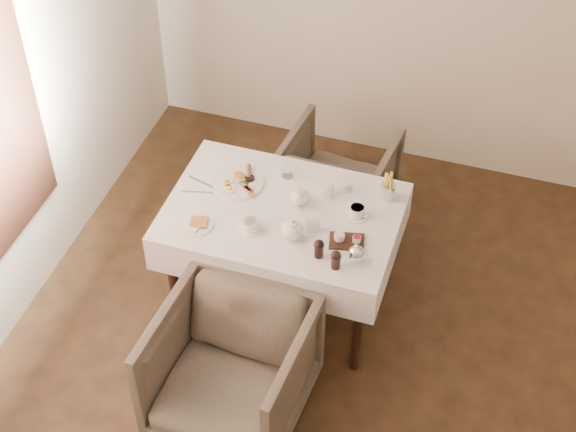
# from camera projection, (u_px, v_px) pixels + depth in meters

# --- Properties ---
(table) EXTENTS (1.28, 0.88, 0.75)m
(table) POSITION_uv_depth(u_px,v_px,m) (283.00, 226.00, 4.91)
(table) COLOR black
(table) RESTS_ON ground
(armchair_near) EXTENTS (0.81, 0.83, 0.71)m
(armchair_near) POSITION_uv_depth(u_px,v_px,m) (231.00, 369.00, 4.56)
(armchair_near) COLOR #494036
(armchair_near) RESTS_ON ground
(armchair_far) EXTENTS (0.74, 0.75, 0.63)m
(armchair_far) POSITION_uv_depth(u_px,v_px,m) (337.00, 180.00, 5.68)
(armchair_far) COLOR #494036
(armchair_far) RESTS_ON ground
(breakfast_plate) EXTENTS (0.29, 0.29, 0.04)m
(breakfast_plate) POSITION_uv_depth(u_px,v_px,m) (239.00, 181.00, 4.99)
(breakfast_plate) COLOR white
(breakfast_plate) RESTS_ON table
(side_plate) EXTENTS (0.19, 0.18, 0.02)m
(side_plate) POSITION_uv_depth(u_px,v_px,m) (195.00, 224.00, 4.74)
(side_plate) COLOR white
(side_plate) RESTS_ON table
(teapot_centre) EXTENTS (0.16, 0.14, 0.12)m
(teapot_centre) POSITION_uv_depth(u_px,v_px,m) (299.00, 196.00, 4.83)
(teapot_centre) COLOR white
(teapot_centre) RESTS_ON table
(teapot_front) EXTENTS (0.19, 0.16, 0.13)m
(teapot_front) POSITION_uv_depth(u_px,v_px,m) (292.00, 229.00, 4.63)
(teapot_front) COLOR white
(teapot_front) RESTS_ON table
(creamer) EXTENTS (0.08, 0.08, 0.08)m
(creamer) POSITION_uv_depth(u_px,v_px,m) (328.00, 190.00, 4.89)
(creamer) COLOR white
(creamer) RESTS_ON table
(teacup_near) EXTENTS (0.13, 0.13, 0.07)m
(teacup_near) POSITION_uv_depth(u_px,v_px,m) (250.00, 226.00, 4.71)
(teacup_near) COLOR white
(teacup_near) RESTS_ON table
(teacup_far) EXTENTS (0.13, 0.13, 0.06)m
(teacup_far) POSITION_uv_depth(u_px,v_px,m) (357.00, 212.00, 4.78)
(teacup_far) COLOR white
(teacup_far) RESTS_ON table
(glass_left) EXTENTS (0.06, 0.06, 0.09)m
(glass_left) POSITION_uv_depth(u_px,v_px,m) (287.00, 170.00, 5.01)
(glass_left) COLOR silver
(glass_left) RESTS_ON table
(glass_mid) EXTENTS (0.10, 0.10, 0.10)m
(glass_mid) POSITION_uv_depth(u_px,v_px,m) (313.00, 222.00, 4.69)
(glass_mid) COLOR silver
(glass_mid) RESTS_ON table
(glass_right) EXTENTS (0.08, 0.08, 0.09)m
(glass_right) POSITION_uv_depth(u_px,v_px,m) (347.00, 185.00, 4.92)
(glass_right) COLOR silver
(glass_right) RESTS_ON table
(condiment_board) EXTENTS (0.21, 0.16, 0.05)m
(condiment_board) POSITION_uv_depth(u_px,v_px,m) (346.00, 240.00, 4.65)
(condiment_board) COLOR black
(condiment_board) RESTS_ON table
(pepper_mill_left) EXTENTS (0.06, 0.06, 0.11)m
(pepper_mill_left) POSITION_uv_depth(u_px,v_px,m) (319.00, 248.00, 4.55)
(pepper_mill_left) COLOR black
(pepper_mill_left) RESTS_ON table
(pepper_mill_right) EXTENTS (0.06, 0.06, 0.11)m
(pepper_mill_right) POSITION_uv_depth(u_px,v_px,m) (336.00, 260.00, 4.49)
(pepper_mill_right) COLOR black
(pepper_mill_right) RESTS_ON table
(silver_pot) EXTENTS (0.12, 0.10, 0.12)m
(silver_pot) POSITION_uv_depth(u_px,v_px,m) (356.00, 253.00, 4.52)
(silver_pot) COLOR white
(silver_pot) RESTS_ON table
(fries_cup) EXTENTS (0.08, 0.08, 0.18)m
(fries_cup) POSITION_uv_depth(u_px,v_px,m) (388.00, 188.00, 4.85)
(fries_cup) COLOR silver
(fries_cup) RESTS_ON table
(cutlery_fork) EXTENTS (0.21, 0.07, 0.00)m
(cutlery_fork) POSITION_uv_depth(u_px,v_px,m) (203.00, 183.00, 4.99)
(cutlery_fork) COLOR silver
(cutlery_fork) RESTS_ON table
(cutlery_knife) EXTENTS (0.18, 0.06, 0.00)m
(cutlery_knife) POSITION_uv_depth(u_px,v_px,m) (197.00, 192.00, 4.94)
(cutlery_knife) COLOR silver
(cutlery_knife) RESTS_ON table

